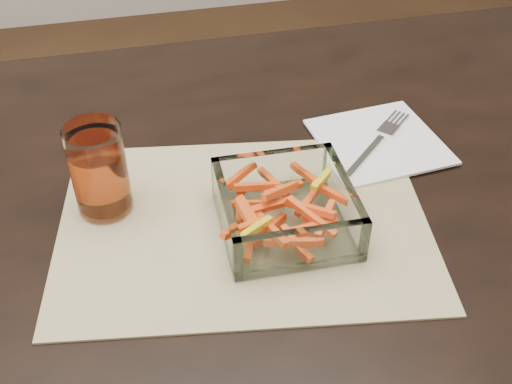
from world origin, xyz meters
TOP-DOWN VIEW (x-y plane):
  - dining_table at (0.00, 0.00)m, footprint 1.60×0.90m
  - placemat at (0.09, -0.05)m, footprint 0.50×0.40m
  - glass_bowl at (0.14, -0.07)m, footprint 0.16×0.16m
  - tumbler at (-0.07, 0.02)m, footprint 0.07×0.07m
  - napkin at (0.31, 0.07)m, footprint 0.18×0.18m
  - fork at (0.31, 0.07)m, footprint 0.14×0.14m

SIDE VIEW (x-z plane):
  - dining_table at x=0.00m, z-range 0.29..1.04m
  - placemat at x=0.09m, z-range 0.75..0.75m
  - napkin at x=0.31m, z-range 0.75..0.76m
  - fork at x=0.31m, z-range 0.76..0.76m
  - glass_bowl at x=0.14m, z-range 0.75..0.81m
  - tumbler at x=-0.07m, z-range 0.75..0.87m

